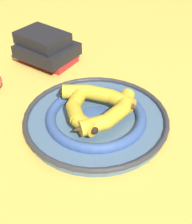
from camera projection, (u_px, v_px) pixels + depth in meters
ground_plane at (82, 121)px, 0.82m from camera, size 2.80×2.80×0.00m
decorative_bowl at (96, 118)px, 0.80m from camera, size 0.37×0.37×0.04m
banana_a at (111, 115)px, 0.75m from camera, size 0.18×0.15×0.04m
banana_b at (100, 96)px, 0.82m from camera, size 0.10×0.22×0.04m
banana_c at (78, 112)px, 0.76m from camera, size 0.17×0.09×0.04m
book_stack at (45, 48)px, 1.04m from camera, size 0.22×0.23×0.10m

